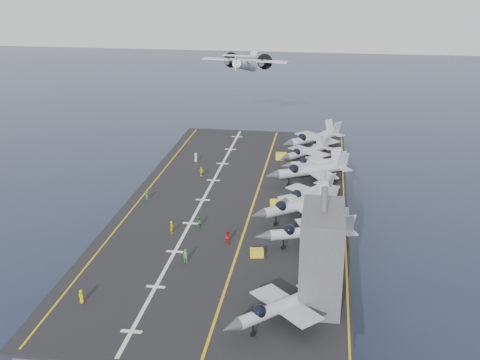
# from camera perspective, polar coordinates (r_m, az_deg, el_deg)

# --- Properties ---
(ground) EXTENTS (500.00, 500.00, 0.00)m
(ground) POSITION_cam_1_polar(r_m,az_deg,el_deg) (109.07, -0.31, -7.14)
(ground) COLOR #142135
(ground) RESTS_ON ground
(hull) EXTENTS (36.00, 90.00, 10.00)m
(hull) POSITION_cam_1_polar(r_m,az_deg,el_deg) (106.85, -0.31, -4.77)
(hull) COLOR #56595E
(hull) RESTS_ON ground
(flight_deck) EXTENTS (38.00, 92.00, 0.40)m
(flight_deck) POSITION_cam_1_polar(r_m,az_deg,el_deg) (104.75, -0.32, -2.19)
(flight_deck) COLOR black
(flight_deck) RESTS_ON hull
(foul_line) EXTENTS (0.35, 90.00, 0.02)m
(foul_line) POSITION_cam_1_polar(r_m,az_deg,el_deg) (104.29, 1.31, -2.17)
(foul_line) COLOR gold
(foul_line) RESTS_ON flight_deck
(landing_centerline) EXTENTS (0.50, 90.00, 0.02)m
(landing_centerline) POSITION_cam_1_polar(r_m,az_deg,el_deg) (105.68, -3.54, -1.89)
(landing_centerline) COLOR silver
(landing_centerline) RESTS_ON flight_deck
(deck_edge_port) EXTENTS (0.25, 90.00, 0.02)m
(deck_edge_port) POSITION_cam_1_polar(r_m,az_deg,el_deg) (108.38, -9.24, -1.55)
(deck_edge_port) COLOR gold
(deck_edge_port) RESTS_ON flight_deck
(deck_edge_stbd) EXTENTS (0.25, 90.00, 0.02)m
(deck_edge_stbd) POSITION_cam_1_polar(r_m,az_deg,el_deg) (103.70, 9.85, -2.62)
(deck_edge_stbd) COLOR gold
(deck_edge_stbd) RESTS_ON flight_deck
(island_superstructure) EXTENTS (5.00, 10.00, 15.00)m
(island_superstructure) POSITION_cam_1_polar(r_m,az_deg,el_deg) (73.21, 7.79, -6.16)
(island_superstructure) COLOR #56595E
(island_superstructure) RESTS_ON flight_deck
(fighter_jet_0) EXTENTS (16.86, 16.82, 4.96)m
(fighter_jet_0) POSITION_cam_1_polar(r_m,az_deg,el_deg) (70.54, 3.87, -11.78)
(fighter_jet_0) COLOR #98A2AA
(fighter_jet_0) RESTS_ON flight_deck
(fighter_jet_2) EXTENTS (17.32, 14.42, 5.14)m
(fighter_jet_2) POSITION_cam_1_polar(r_m,az_deg,el_deg) (88.46, 6.73, -4.80)
(fighter_jet_2) COLOR #8D959D
(fighter_jet_2) RESTS_ON flight_deck
(fighter_jet_3) EXTENTS (18.66, 17.52, 5.39)m
(fighter_jet_3) POSITION_cam_1_polar(r_m,az_deg,el_deg) (96.81, 5.63, -2.39)
(fighter_jet_3) COLOR #9AA0AA
(fighter_jet_3) RESTS_ON flight_deck
(fighter_jet_4) EXTENTS (15.51, 16.38, 4.74)m
(fighter_jet_4) POSITION_cam_1_polar(r_m,az_deg,el_deg) (103.25, 6.49, -1.13)
(fighter_jet_4) COLOR #929AA3
(fighter_jet_4) RESTS_ON flight_deck
(fighter_jet_5) EXTENTS (19.75, 17.66, 5.72)m
(fighter_jet_5) POSITION_cam_1_polar(r_m,az_deg,el_deg) (112.84, 6.77, 1.01)
(fighter_jet_5) COLOR #989EA6
(fighter_jet_5) RESTS_ON flight_deck
(fighter_jet_6) EXTENTS (15.52, 13.22, 4.56)m
(fighter_jet_6) POSITION_cam_1_polar(r_m,az_deg,el_deg) (118.66, 7.31, 1.67)
(fighter_jet_6) COLOR gray
(fighter_jet_6) RESTS_ON flight_deck
(fighter_jet_7) EXTENTS (15.83, 16.39, 4.76)m
(fighter_jet_7) POSITION_cam_1_polar(r_m,az_deg,el_deg) (125.14, 6.33, 2.75)
(fighter_jet_7) COLOR #9CA3AC
(fighter_jet_7) RESTS_ON flight_deck
(fighter_jet_8) EXTENTS (18.99, 18.99, 5.59)m
(fighter_jet_8) POSITION_cam_1_polar(r_m,az_deg,el_deg) (133.73, 7.03, 4.06)
(fighter_jet_8) COLOR #9EA5AE
(fighter_jet_8) RESTS_ON flight_deck
(tow_cart_a) EXTENTS (2.10, 1.57, 1.14)m
(tow_cart_a) POSITION_cam_1_polar(r_m,az_deg,el_deg) (85.97, 1.60, -6.92)
(tow_cart_a) COLOR gold
(tow_cart_a) RESTS_ON flight_deck
(tow_cart_b) EXTENTS (1.95, 1.44, 1.07)m
(tow_cart_b) POSITION_cam_1_polar(r_m,az_deg,el_deg) (103.04, 3.36, -2.18)
(tow_cart_b) COLOR yellow
(tow_cart_b) RESTS_ON flight_deck
(tow_cart_c) EXTENTS (2.43, 1.73, 1.37)m
(tow_cart_c) POSITION_cam_1_polar(r_m,az_deg,el_deg) (126.88, 3.93, 2.27)
(tow_cart_c) COLOR yellow
(tow_cart_c) RESTS_ON flight_deck
(crew_0) EXTENTS (1.27, 1.22, 1.77)m
(crew_0) POSITION_cam_1_polar(r_m,az_deg,el_deg) (77.63, -14.81, -10.62)
(crew_0) COLOR #C9B307
(crew_0) RESTS_ON flight_deck
(crew_1) EXTENTS (0.89, 1.27, 2.02)m
(crew_1) POSITION_cam_1_polar(r_m,az_deg,el_deg) (93.19, -6.49, -4.49)
(crew_1) COLOR #E8B005
(crew_1) RESTS_ON flight_deck
(crew_2) EXTENTS (0.81, 1.18, 1.91)m
(crew_2) POSITION_cam_1_polar(r_m,az_deg,el_deg) (94.70, -3.97, -4.02)
(crew_2) COLOR green
(crew_2) RESTS_ON flight_deck
(crew_3) EXTENTS (1.12, 1.13, 1.59)m
(crew_3) POSITION_cam_1_polar(r_m,az_deg,el_deg) (106.59, -8.81, -1.46)
(crew_3) COLOR #20882B
(crew_3) RESTS_ON flight_deck
(crew_4) EXTENTS (1.41, 1.25, 1.97)m
(crew_4) POSITION_cam_1_polar(r_m,az_deg,el_deg) (116.68, -3.68, 0.79)
(crew_4) COLOR yellow
(crew_4) RESTS_ON flight_deck
(crew_5) EXTENTS (0.93, 1.26, 1.94)m
(crew_5) POSITION_cam_1_polar(r_m,az_deg,el_deg) (125.27, -4.21, 2.16)
(crew_5) COLOR white
(crew_5) RESTS_ON flight_deck
(crew_6) EXTENTS (1.37, 1.11, 1.97)m
(crew_6) POSITION_cam_1_polar(r_m,az_deg,el_deg) (84.56, -5.20, -7.18)
(crew_6) COLOR green
(crew_6) RESTS_ON flight_deck
(crew_7) EXTENTS (1.43, 1.35, 1.99)m
(crew_7) POSITION_cam_1_polar(r_m,az_deg,el_deg) (89.69, -1.14, -5.40)
(crew_7) COLOR #B21919
(crew_7) RESTS_ON flight_deck
(transport_plane) EXTENTS (25.15, 19.16, 5.41)m
(transport_plane) POSITION_cam_1_polar(r_m,az_deg,el_deg) (160.15, 0.47, 10.81)
(transport_plane) COLOR silver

